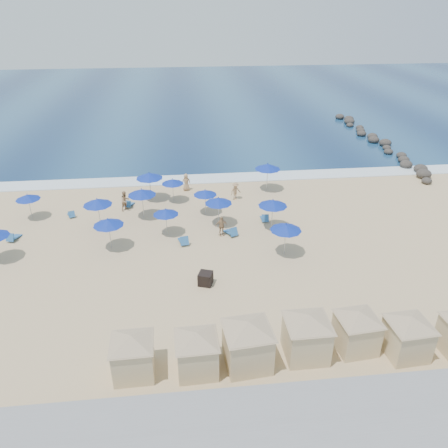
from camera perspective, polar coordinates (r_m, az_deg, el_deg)
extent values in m
plane|color=tan|center=(30.11, -4.06, -5.14)|extent=(160.00, 160.00, 0.00)
cube|color=#0E294F|center=(81.98, -5.90, 15.98)|extent=(160.00, 80.00, 0.06)
cube|color=white|center=(43.95, -4.99, 5.81)|extent=(160.00, 2.50, 0.08)
cube|color=gray|center=(19.96, -2.23, -24.19)|extent=(160.00, 2.20, 1.10)
ellipsoid|color=#292422|center=(47.20, 24.96, 5.14)|extent=(1.00, 1.00, 0.65)
ellipsoid|color=#292422|center=(48.60, 24.64, 5.97)|extent=(1.48, 1.48, 0.96)
ellipsoid|color=#292422|center=(50.05, 24.31, 6.60)|extent=(1.40, 1.40, 0.91)
ellipsoid|color=#292422|center=(50.87, 22.69, 7.20)|extent=(1.32, 1.32, 0.86)
ellipsoid|color=#292422|center=(52.34, 22.42, 7.76)|extent=(1.24, 1.24, 0.81)
ellipsoid|color=#292422|center=(53.82, 22.17, 8.29)|extent=(1.16, 1.16, 0.75)
ellipsoid|color=#292422|center=(54.70, 20.69, 8.82)|extent=(1.08, 1.08, 0.70)
ellipsoid|color=#292422|center=(56.20, 20.49, 9.30)|extent=(1.00, 1.00, 0.65)
ellipsoid|color=#292422|center=(57.65, 20.32, 9.90)|extent=(1.48, 1.48, 0.96)
ellipsoid|color=#292422|center=(58.59, 18.96, 10.36)|extent=(1.40, 1.40, 0.91)
ellipsoid|color=#292422|center=(60.10, 18.81, 10.77)|extent=(1.32, 1.32, 0.86)
ellipsoid|color=#292422|center=(61.09, 17.52, 11.19)|extent=(1.24, 1.24, 0.81)
ellipsoid|color=#292422|center=(62.60, 17.41, 11.56)|extent=(1.16, 1.16, 0.75)
ellipsoid|color=#292422|center=(64.13, 17.31, 11.92)|extent=(1.08, 1.08, 0.70)
ellipsoid|color=#292422|center=(65.15, 16.12, 12.29)|extent=(1.00, 1.00, 0.65)
ellipsoid|color=#292422|center=(66.64, 16.06, 12.74)|extent=(1.48, 1.48, 0.96)
ellipsoid|color=#292422|center=(68.17, 16.00, 13.05)|extent=(1.40, 1.40, 0.91)
ellipsoid|color=#292422|center=(69.23, 14.89, 13.38)|extent=(1.32, 1.32, 0.86)
cube|color=black|center=(27.81, -2.43, -7.13)|extent=(1.06, 1.06, 0.83)
cube|color=beige|center=(22.17, -11.75, -16.77)|extent=(1.92, 1.92, 1.88)
cube|color=tan|center=(21.53, -11.99, -14.97)|extent=(2.02, 2.02, 0.08)
pyramid|color=tan|center=(21.22, -12.12, -14.03)|extent=(4.12, 4.12, 0.47)
cube|color=beige|center=(21.90, -3.54, -16.73)|extent=(1.95, 1.95, 1.89)
cube|color=tan|center=(21.25, -3.62, -14.90)|extent=(2.05, 2.05, 0.08)
pyramid|color=tan|center=(20.94, -3.65, -13.94)|extent=(4.15, 4.15, 0.47)
cube|color=beige|center=(22.12, 3.08, -15.76)|extent=(2.32, 2.32, 2.12)
cube|color=tan|center=(21.41, 3.16, -13.69)|extent=(2.44, 2.44, 0.08)
pyramid|color=tan|center=(21.06, 3.19, -12.60)|extent=(4.63, 4.63, 0.53)
cube|color=beige|center=(22.94, 10.68, -14.53)|extent=(2.06, 2.06, 2.05)
cube|color=tan|center=(22.28, 10.91, -12.56)|extent=(2.16, 2.16, 0.08)
pyramid|color=tan|center=(21.95, 11.03, -11.54)|extent=(4.49, 4.49, 0.51)
cube|color=beige|center=(23.95, 16.85, -13.53)|extent=(2.06, 2.06, 1.89)
cube|color=tan|center=(23.36, 17.17, -11.77)|extent=(2.16, 2.16, 0.08)
pyramid|color=tan|center=(23.08, 17.33, -10.86)|extent=(4.12, 4.12, 0.47)
cube|color=beige|center=(24.45, 22.75, -13.70)|extent=(2.03, 2.03, 1.90)
cube|color=tan|center=(23.87, 23.16, -11.96)|extent=(2.13, 2.13, 0.08)
pyramid|color=tan|center=(23.59, 23.38, -11.06)|extent=(4.16, 4.16, 0.48)
cylinder|color=#A5A8AD|center=(38.99, -23.98, 1.85)|extent=(0.05, 0.05, 1.76)
cone|color=navy|center=(38.59, -24.27, 3.24)|extent=(1.95, 1.95, 0.42)
sphere|color=navy|center=(38.49, -24.34, 3.59)|extent=(0.07, 0.07, 0.07)
cylinder|color=#A5A8AD|center=(35.49, -15.96, 1.02)|extent=(0.05, 0.05, 2.03)
cone|color=navy|center=(34.99, -16.21, 2.78)|extent=(2.24, 2.24, 0.48)
sphere|color=navy|center=(34.88, -16.27, 3.22)|extent=(0.09, 0.09, 0.09)
cylinder|color=#A5A8AD|center=(32.31, -14.64, -1.60)|extent=(0.05, 0.05, 1.96)
cone|color=navy|center=(31.78, -14.89, 0.23)|extent=(2.17, 2.17, 0.46)
sphere|color=navy|center=(31.65, -14.95, 0.69)|extent=(0.08, 0.08, 0.08)
cylinder|color=#A5A8AD|center=(39.51, -9.60, 4.56)|extent=(0.06, 0.06, 2.13)
cone|color=navy|center=(39.04, -9.75, 6.26)|extent=(2.35, 2.35, 0.50)
sphere|color=navy|center=(38.93, -9.78, 6.69)|extent=(0.09, 0.09, 0.09)
cylinder|color=#A5A8AD|center=(36.34, -10.53, 2.34)|extent=(0.05, 0.05, 2.08)
cone|color=navy|center=(35.85, -10.70, 4.12)|extent=(2.29, 2.29, 0.49)
sphere|color=navy|center=(35.73, -10.74, 4.56)|extent=(0.09, 0.09, 0.09)
cylinder|color=#A5A8AD|center=(33.48, -7.51, -0.01)|extent=(0.05, 0.05, 1.75)
cone|color=navy|center=(33.02, -7.62, 1.58)|extent=(1.93, 1.93, 0.41)
sphere|color=navy|center=(32.91, -7.65, 1.97)|extent=(0.07, 0.07, 0.07)
cylinder|color=#A5A8AD|center=(36.49, -2.45, 2.64)|extent=(0.05, 0.05, 1.77)
cone|color=navy|center=(36.06, -2.48, 4.15)|extent=(1.95, 1.95, 0.42)
sphere|color=navy|center=(35.96, -2.49, 4.52)|extent=(0.07, 0.07, 0.07)
cylinder|color=#A5A8AD|center=(34.56, -0.72, 1.34)|extent=(0.05, 0.05, 1.95)
cone|color=navy|center=(34.07, -0.73, 3.08)|extent=(2.15, 2.15, 0.46)
sphere|color=navy|center=(33.95, -0.73, 3.52)|extent=(0.08, 0.08, 0.08)
cylinder|color=#A5A8AD|center=(41.21, 5.65, 5.83)|extent=(0.06, 0.06, 2.16)
cone|color=navy|center=(40.76, 5.73, 7.49)|extent=(2.39, 2.39, 0.51)
sphere|color=navy|center=(40.65, 5.75, 7.91)|extent=(0.09, 0.09, 0.09)
cylinder|color=#A5A8AD|center=(34.14, 6.29, 0.91)|extent=(0.05, 0.05, 2.04)
cone|color=navy|center=(33.62, 6.40, 2.75)|extent=(2.26, 2.26, 0.48)
sphere|color=navy|center=(33.50, 6.42, 3.21)|extent=(0.09, 0.09, 0.09)
cylinder|color=#A5A8AD|center=(30.84, 7.95, -2.34)|extent=(0.05, 0.05, 1.99)
cone|color=navy|center=(30.28, 8.10, -0.40)|extent=(2.20, 2.20, 0.47)
sphere|color=navy|center=(30.14, 8.13, 0.08)|extent=(0.08, 0.08, 0.08)
cylinder|color=#A5A8AD|center=(38.96, -6.65, 4.13)|extent=(0.05, 0.05, 1.75)
cone|color=navy|center=(38.56, -6.73, 5.55)|extent=(1.94, 1.94, 0.42)
sphere|color=navy|center=(38.47, -6.76, 5.90)|extent=(0.07, 0.07, 0.07)
cube|color=#2A619C|center=(36.48, -25.70, -1.54)|extent=(0.84, 1.34, 0.34)
cube|color=#2A619C|center=(35.99, -26.18, -1.58)|extent=(0.64, 0.46, 0.60)
cube|color=#2A619C|center=(38.52, -19.34, 1.20)|extent=(0.85, 1.18, 0.29)
cube|color=#2A619C|center=(38.03, -19.28, 1.22)|extent=(0.57, 0.45, 0.52)
cube|color=#2A619C|center=(39.06, -12.21, 2.57)|extent=(0.82, 1.25, 0.32)
cube|color=#2A619C|center=(38.55, -12.48, 2.58)|extent=(0.60, 0.45, 0.56)
cube|color=#2A619C|center=(32.55, -5.36, -2.14)|extent=(0.83, 1.39, 0.36)
cube|color=#2A619C|center=(31.95, -5.19, -2.19)|extent=(0.67, 0.46, 0.63)
cube|color=#2A619C|center=(33.58, 0.81, -1.02)|extent=(1.07, 1.44, 0.36)
cube|color=#2A619C|center=(33.04, 1.28, -1.02)|extent=(0.70, 0.57, 0.63)
cube|color=#2A619C|center=(35.84, 5.28, 0.78)|extent=(0.64, 1.26, 0.34)
cube|color=#2A619C|center=(35.28, 5.42, 0.77)|extent=(0.59, 0.37, 0.60)
imported|color=#A37F5B|center=(38.03, -12.77, 2.97)|extent=(1.05, 1.05, 1.71)
imported|color=#A37F5B|center=(33.08, -0.35, -0.25)|extent=(0.98, 0.49, 1.61)
imported|color=#A37F5B|center=(39.20, 1.52, 4.34)|extent=(1.19, 1.00, 1.60)
imported|color=#A37F5B|center=(41.21, -4.96, 5.47)|extent=(0.82, 0.55, 1.64)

